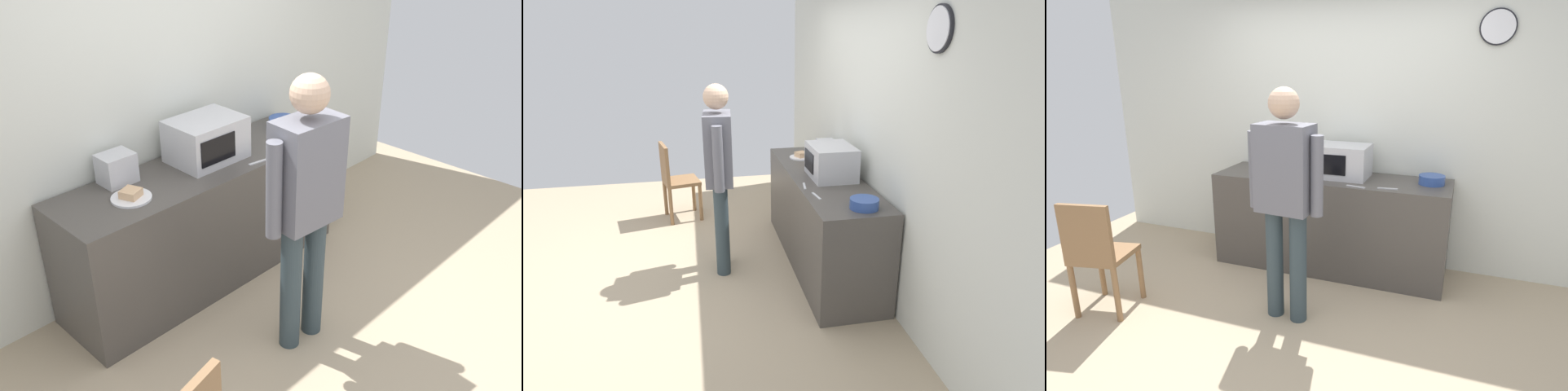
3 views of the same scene
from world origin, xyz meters
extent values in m
plane|color=tan|center=(0.00, 0.00, 0.00)|extent=(6.00, 6.00, 0.00)
cube|color=silver|center=(0.00, 1.60, 1.30)|extent=(5.40, 0.10, 2.60)
cylinder|color=white|center=(1.27, 1.54, 2.20)|extent=(0.26, 0.03, 0.26)
cylinder|color=black|center=(1.27, 1.54, 2.20)|extent=(0.29, 0.02, 0.29)
cube|color=#4C4742|center=(-0.03, 1.22, 0.45)|extent=(2.18, 0.62, 0.91)
cube|color=silver|center=(0.07, 1.27, 1.06)|extent=(0.50, 0.38, 0.30)
cube|color=black|center=(0.01, 1.08, 1.06)|extent=(0.30, 0.01, 0.18)
cylinder|color=white|center=(-0.65, 1.16, 0.91)|extent=(0.25, 0.25, 0.01)
cube|color=#DDAF81|center=(-0.65, 1.16, 0.95)|extent=(0.14, 0.14, 0.05)
cylinder|color=#33519E|center=(0.88, 1.29, 0.95)|extent=(0.22, 0.22, 0.08)
cube|color=silver|center=(-0.57, 1.41, 1.01)|extent=(0.22, 0.18, 0.20)
cube|color=silver|center=(0.55, 1.00, 0.91)|extent=(0.17, 0.04, 0.01)
cube|color=silver|center=(0.28, 0.97, 0.91)|extent=(0.17, 0.05, 0.01)
cylinder|color=#314047|center=(0.04, 0.25, 0.44)|extent=(0.13, 0.13, 0.88)
cylinder|color=#314047|center=(-0.16, 0.26, 0.44)|extent=(0.13, 0.13, 0.88)
cube|color=slate|center=(-0.06, 0.26, 1.20)|extent=(0.42, 0.27, 0.64)
cylinder|color=slate|center=(0.19, 0.24, 1.17)|extent=(0.09, 0.09, 0.57)
cylinder|color=slate|center=(-0.31, 0.28, 1.17)|extent=(0.09, 0.09, 0.57)
sphere|color=#D1A889|center=(-0.06, 0.26, 1.66)|extent=(0.22, 0.22, 0.22)
cylinder|color=olive|center=(-1.33, 0.08, 0.23)|extent=(0.04, 0.04, 0.45)
cylinder|color=olive|center=(-1.67, 0.01, 0.23)|extent=(0.04, 0.04, 0.45)
cylinder|color=olive|center=(-1.25, -0.26, 0.23)|extent=(0.04, 0.04, 0.45)
cylinder|color=olive|center=(-1.60, -0.34, 0.23)|extent=(0.04, 0.04, 0.45)
cube|color=olive|center=(-1.46, -0.13, 0.47)|extent=(0.48, 0.48, 0.04)
cube|color=olive|center=(-1.42, -0.30, 0.71)|extent=(0.40, 0.13, 0.45)
camera|label=1|loc=(-2.39, -1.64, 2.67)|focal=40.90mm
camera|label=2|loc=(3.96, 0.03, 2.19)|focal=31.64mm
camera|label=3|loc=(1.13, -2.46, 1.90)|focal=29.44mm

